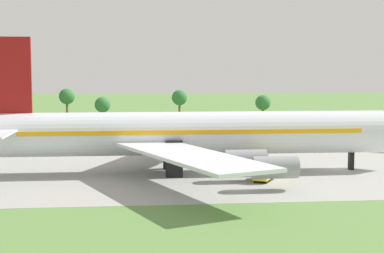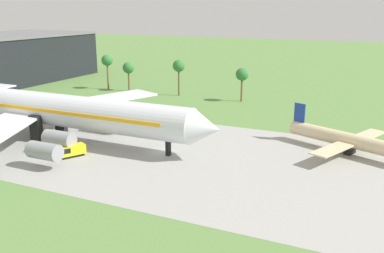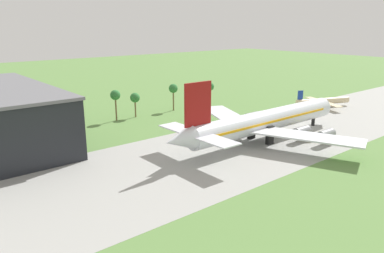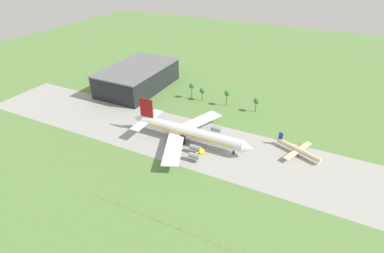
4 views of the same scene
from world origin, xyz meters
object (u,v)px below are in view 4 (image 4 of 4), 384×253
at_px(jet_airliner, 188,132).
at_px(regional_aircraft, 298,150).
at_px(no_stopping_sign, 160,220).
at_px(terminal_building, 138,77).
at_px(baggage_tug, 200,152).

relative_size(jet_airliner, regional_aircraft, 3.04).
xyz_separation_m(regional_aircraft, no_stopping_sign, (-39.60, -68.90, -1.43)).
bearing_deg(regional_aircraft, terminal_building, 164.74).
distance_m(jet_airliner, no_stopping_sign, 56.67).
xyz_separation_m(jet_airliner, no_stopping_sign, (15.48, -54.31, -4.79)).
relative_size(regional_aircraft, terminal_building, 0.38).
bearing_deg(jet_airliner, baggage_tug, -37.12).
distance_m(regional_aircraft, baggage_tug, 50.00).
distance_m(jet_airliner, baggage_tug, 13.94).
height_order(jet_airliner, terminal_building, jet_airliner).
distance_m(jet_airliner, regional_aircraft, 57.08).
xyz_separation_m(jet_airliner, terminal_building, (-65.95, 47.61, 2.40)).
xyz_separation_m(baggage_tug, no_stopping_sign, (5.02, -46.39, -0.07)).
bearing_deg(terminal_building, baggage_tug, -36.00).
xyz_separation_m(jet_airliner, regional_aircraft, (55.08, 14.59, -3.37)).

